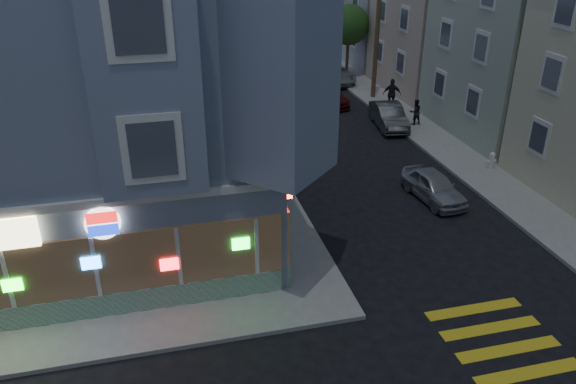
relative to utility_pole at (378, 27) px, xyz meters
name	(u,v)px	position (x,y,z in m)	size (l,w,h in m)	color
ground	(287,384)	(-12.00, -24.00, -4.80)	(120.00, 120.00, 0.00)	black
sidewalk_ne	(523,91)	(11.00, -1.00, -4.72)	(24.00, 42.00, 0.15)	gray
corner_building	(57,79)	(-18.00, -13.02, 1.02)	(14.60, 14.60, 11.40)	slate
row_house_b	(562,34)	(7.50, -8.00, 0.60)	(12.00, 8.60, 10.50)	#9CAB95
row_house_c	(473,22)	(7.50, 1.00, -0.15)	(12.00, 8.60, 9.00)	tan
utility_pole	(378,27)	(0.00, 0.00, 0.00)	(2.20, 0.30, 9.00)	#4C3826
street_tree_near	(349,25)	(0.20, 6.00, -0.86)	(3.00, 3.00, 5.30)	#4C3826
street_tree_far	(318,10)	(0.20, 14.00, -0.86)	(3.00, 3.00, 5.30)	#4C3826
pedestrian_a	(415,112)	(0.23, -5.96, -3.90)	(0.73, 0.57, 1.50)	black
pedestrian_b	(392,94)	(0.07, -2.89, -3.68)	(1.14, 0.47, 1.94)	black
parked_car_a	(434,186)	(-3.17, -14.96, -4.17)	(1.49, 3.70, 1.26)	#A7ABAF
parked_car_b	(389,116)	(-1.30, -5.67, -4.11)	(1.46, 4.19, 1.38)	#3D4043
parked_car_c	(328,95)	(-3.40, -0.47, -4.19)	(1.70, 4.19, 1.22)	#5D1515
parked_car_d	(333,73)	(-1.30, 4.73, -4.11)	(2.28, 4.95, 1.38)	#A0A5AA
traffic_signal	(279,174)	(-11.03, -19.14, -0.89)	(0.68, 0.62, 5.56)	black
fire_hydrant	(492,160)	(0.99, -12.86, -4.20)	(0.49, 0.28, 0.84)	silver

